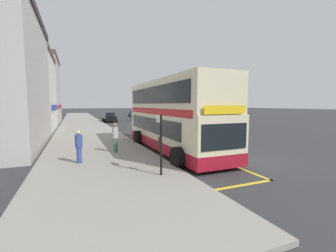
% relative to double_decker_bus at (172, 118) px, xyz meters
% --- Properties ---
extents(ground_plane, '(260.00, 260.00, 0.00)m').
position_rel_double_decker_bus_xyz_m(ground_plane, '(2.46, 27.86, -2.07)').
color(ground_plane, '#333335').
extents(pavement_near, '(6.00, 76.00, 0.14)m').
position_rel_double_decker_bus_xyz_m(pavement_near, '(-4.54, 27.86, -2.00)').
color(pavement_near, gray).
rests_on(pavement_near, ground).
extents(double_decker_bus, '(3.29, 11.03, 4.40)m').
position_rel_double_decker_bus_xyz_m(double_decker_bus, '(0.00, 0.00, 0.00)').
color(double_decker_bus, beige).
rests_on(double_decker_bus, ground).
extents(bus_bay_markings, '(2.83, 13.78, 0.01)m').
position_rel_double_decker_bus_xyz_m(bus_bay_markings, '(-0.13, -0.04, -2.06)').
color(bus_bay_markings, yellow).
rests_on(bus_bay_markings, ground).
extents(bus_stop_sign, '(0.09, 0.51, 2.49)m').
position_rel_double_decker_bus_xyz_m(bus_stop_sign, '(-2.64, -4.89, -0.44)').
color(bus_stop_sign, black).
rests_on(bus_stop_sign, pavement_near).
extents(terrace_far, '(9.52, 9.21, 9.44)m').
position_rel_double_decker_bus_xyz_m(terrace_far, '(-12.41, 15.41, 2.22)').
color(terrace_far, silver).
rests_on(terrace_far, ground).
extents(terrace_annex, '(9.25, 11.43, 11.01)m').
position_rel_double_decker_bus_xyz_m(terrace_annex, '(-12.28, 26.16, 3.00)').
color(terrace_annex, '#B2ADA8').
rests_on(terrace_annex, ground).
extents(parked_car_black_distant, '(2.09, 4.20, 1.62)m').
position_rel_double_decker_bus_xyz_m(parked_car_black_distant, '(-0.27, 25.25, -1.27)').
color(parked_car_black_distant, black).
rests_on(parked_car_black_distant, ground).
extents(parked_car_maroon_ahead, '(2.09, 4.20, 1.62)m').
position_rel_double_decker_bus_xyz_m(parked_car_maroon_ahead, '(5.03, 25.95, -1.27)').
color(parked_car_maroon_ahead, maroon).
rests_on(parked_car_maroon_ahead, ground).
extents(parked_car_teal_behind, '(2.09, 4.20, 1.62)m').
position_rel_double_decker_bus_xyz_m(parked_car_teal_behind, '(7.40, 38.68, -1.27)').
color(parked_car_teal_behind, '#196066').
rests_on(parked_car_teal_behind, ground).
extents(pedestrian_waiting_near_sign, '(0.34, 0.34, 1.70)m').
position_rel_double_decker_bus_xyz_m(pedestrian_waiting_near_sign, '(-3.57, 0.10, -1.00)').
color(pedestrian_waiting_near_sign, '#3F724C').
rests_on(pedestrian_waiting_near_sign, pavement_near).
extents(pedestrian_further_back, '(0.34, 0.34, 1.58)m').
position_rel_double_decker_bus_xyz_m(pedestrian_further_back, '(-5.59, -1.74, -1.07)').
color(pedestrian_further_back, '#33478C').
rests_on(pedestrian_further_back, pavement_near).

